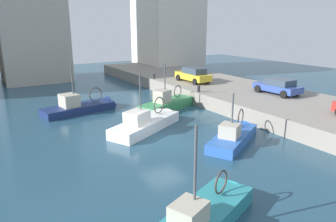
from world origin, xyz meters
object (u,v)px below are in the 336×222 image
mooring_bollard_mid (154,76)px  fishing_boat_navy (83,110)px  fishing_boat_teal (204,222)px  fishing_boat_blue (234,139)px  mooring_bollard_south (199,89)px  fishing_boat_white (148,127)px  parked_car_blue (278,86)px  parked_car_yellow (193,75)px  fishing_boat_green (169,107)px

mooring_bollard_mid → fishing_boat_navy: bearing=-154.3°
fishing_boat_teal → fishing_boat_blue: bearing=39.4°
mooring_bollard_south → fishing_boat_navy: bearing=159.7°
fishing_boat_blue → fishing_boat_teal: fishing_boat_teal is taller
fishing_boat_white → fishing_boat_navy: bearing=110.0°
fishing_boat_blue → fishing_boat_teal: 9.01m
mooring_bollard_south → fishing_boat_white: bearing=-154.4°
fishing_boat_blue → parked_car_blue: (8.78, 4.04, 1.79)m
fishing_boat_teal → mooring_bollard_south: 17.61m
fishing_boat_navy → fishing_boat_blue: size_ratio=1.14×
parked_car_yellow → fishing_boat_blue: bearing=-115.8°
fishing_boat_blue → mooring_bollard_mid: bearing=77.8°
fishing_boat_green → fishing_boat_blue: bearing=-94.0°
parked_car_blue → fishing_boat_white: bearing=175.4°
fishing_boat_white → fishing_boat_teal: (-3.57, -10.73, -0.03)m
fishing_boat_navy → mooring_bollard_mid: (9.41, 4.53, 1.34)m
fishing_boat_white → parked_car_yellow: size_ratio=1.61×
fishing_boat_navy → parked_car_blue: 16.68m
fishing_boat_white → parked_car_blue: fishing_boat_white is taller
fishing_boat_teal → mooring_bollard_mid: bearing=64.5°
parked_car_blue → fishing_boat_navy: bearing=152.0°
fishing_boat_green → parked_car_blue: 9.55m
parked_car_blue → mooring_bollard_south: bearing=140.6°
fishing_boat_blue → fishing_boat_green: size_ratio=0.93×
fishing_boat_teal → fishing_boat_green: (7.57, 14.35, 0.04)m
mooring_bollard_south → parked_car_blue: bearing=-39.4°
fishing_boat_navy → fishing_boat_teal: (-1.10, -17.53, -0.05)m
parked_car_blue → fishing_boat_blue: bearing=-155.3°
fishing_boat_white → mooring_bollard_south: fishing_boat_white is taller
parked_car_blue → mooring_bollard_mid: size_ratio=7.29×
parked_car_blue → mooring_bollard_mid: bearing=113.1°
fishing_boat_navy → fishing_boat_white: fishing_boat_white is taller
fishing_boat_teal → parked_car_blue: 18.62m
fishing_boat_blue → mooring_bollard_mid: (3.54, 16.34, 1.37)m
fishing_boat_navy → fishing_boat_green: fishing_boat_navy is taller
fishing_boat_navy → fishing_boat_teal: bearing=-93.6°
fishing_boat_navy → parked_car_yellow: 12.06m
fishing_boat_green → mooring_bollard_mid: (2.94, 7.71, 1.34)m
parked_car_blue → mooring_bollard_mid: 13.38m
fishing_boat_blue → mooring_bollard_south: (3.54, 8.34, 1.37)m
parked_car_blue → mooring_bollard_mid: (-5.24, 12.31, -0.42)m
fishing_boat_teal → parked_car_blue: size_ratio=1.65×
fishing_boat_navy → parked_car_yellow: size_ratio=1.59×
fishing_boat_white → mooring_bollard_mid: bearing=58.5°
fishing_boat_navy → fishing_boat_blue: 13.19m
fishing_boat_blue → fishing_boat_white: 6.06m
mooring_bollard_mid → fishing_boat_blue: bearing=-102.2°
fishing_boat_green → mooring_bollard_mid: 8.36m
fishing_boat_blue → parked_car_blue: bearing=24.7°
fishing_boat_green → mooring_bollard_south: bearing=-5.6°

